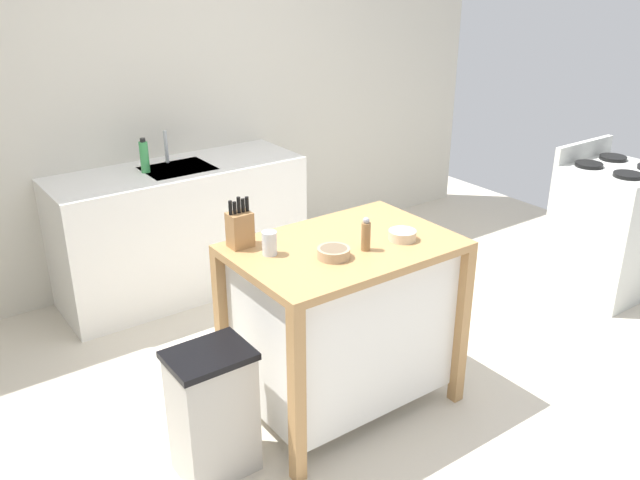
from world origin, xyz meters
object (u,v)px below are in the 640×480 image
kitchen_island (343,317)px  stove (608,229)px  sink_faucet (166,147)px  drinking_cup (270,243)px  knife_block (240,228)px  bowl_ceramic_small (402,235)px  pepper_grinder (366,235)px  bowl_stoneware_deep (334,253)px  trash_bin (213,412)px  bottle_hand_soap (144,156)px

kitchen_island → stove: size_ratio=1.06×
sink_faucet → drinking_cup: bearing=-98.4°
knife_block → bowl_ceramic_small: 0.79m
pepper_grinder → knife_block: bearing=140.1°
knife_block → pepper_grinder: (0.46, -0.38, -0.02)m
bowl_stoneware_deep → trash_bin: 0.90m
pepper_grinder → bottle_hand_soap: (-0.34, 1.83, 0.01)m
sink_faucet → bowl_ceramic_small: bearing=-79.6°
bowl_ceramic_small → trash_bin: (-1.04, 0.06, -0.63)m
kitchen_island → bottle_hand_soap: bearing=100.0°
kitchen_island → bowl_stoneware_deep: bowl_stoneware_deep is taller
bowl_stoneware_deep → bottle_hand_soap: bottle_hand_soap is taller
kitchen_island → trash_bin: (-0.78, -0.06, -0.20)m
bowl_ceramic_small → trash_bin: bowl_ceramic_small is taller
knife_block → trash_bin: bearing=-137.7°
bowl_stoneware_deep → stove: 2.47m
stove → trash_bin: bearing=-179.4°
kitchen_island → bottle_hand_soap: (-0.30, 1.72, 0.49)m
pepper_grinder → bottle_hand_soap: size_ratio=0.73×
sink_faucet → bottle_hand_soap: 0.24m
knife_block → bowl_ceramic_small: size_ratio=1.83×
bowl_ceramic_small → bowl_stoneware_deep: (-0.40, 0.03, -0.00)m
bowl_ceramic_small → sink_faucet: (-0.36, 1.96, 0.06)m
bowl_stoneware_deep → trash_bin: bearing=176.8°
drinking_cup → bottle_hand_soap: 1.61m
kitchen_island → pepper_grinder: 0.50m
knife_block → stove: size_ratio=0.24×
bowl_stoneware_deep → sink_faucet: bearing=88.9°
knife_block → stove: knife_block is taller
bowl_stoneware_deep → drinking_cup: size_ratio=1.36×
pepper_grinder → trash_bin: (-0.82, 0.05, -0.68)m
kitchen_island → bottle_hand_soap: size_ratio=4.79×
bowl_stoneware_deep → stove: bearing=1.6°
knife_block → trash_bin: (-0.36, -0.33, -0.70)m
kitchen_island → stove: 2.29m
drinking_cup → bottle_hand_soap: size_ratio=0.50×
bowl_ceramic_small → drinking_cup: size_ratio=1.21×
stove → bowl_ceramic_small: bearing=-177.3°
pepper_grinder → stove: 2.31m
drinking_cup → trash_bin: size_ratio=0.18×
bowl_stoneware_deep → bowl_ceramic_small: bearing=-4.1°
pepper_grinder → sink_faucet: (-0.14, 1.95, 0.01)m
trash_bin → stove: bearing=0.6°
knife_block → sink_faucet: bearing=78.5°
knife_block → bowl_ceramic_small: knife_block is taller
sink_faucet → bottle_hand_soap: size_ratio=0.98×
bowl_ceramic_small → sink_faucet: sink_faucet is taller
trash_bin → stove: (3.06, 0.03, 0.14)m
pepper_grinder → trash_bin: pepper_grinder is taller
stove → sink_faucet: bearing=142.0°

